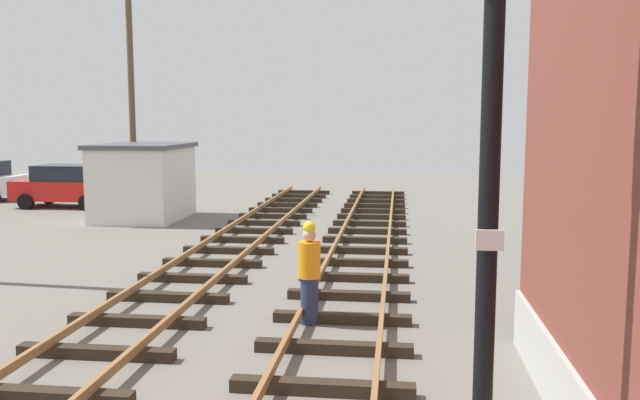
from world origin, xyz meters
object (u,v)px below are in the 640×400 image
(control_hut, at_px, (143,181))
(parked_car_red, at_px, (67,186))
(utility_pole_far, at_px, (131,90))
(signal_mast, at_px, (492,119))
(track_worker_foreground, at_px, (309,273))

(control_hut, bearing_deg, parked_car_red, 148.06)
(control_hut, distance_m, utility_pole_far, 4.07)
(signal_mast, distance_m, track_worker_foreground, 6.65)
(control_hut, bearing_deg, track_worker_foreground, -56.41)
(parked_car_red, distance_m, track_worker_foreground, 18.82)
(signal_mast, distance_m, parked_car_red, 24.83)
(signal_mast, height_order, parked_car_red, signal_mast)
(utility_pole_far, xyz_separation_m, track_worker_foreground, (8.85, -13.56, -3.85))
(signal_mast, bearing_deg, control_hut, 120.32)
(signal_mast, relative_size, control_hut, 1.55)
(track_worker_foreground, bearing_deg, signal_mast, -67.21)
(signal_mast, xyz_separation_m, control_hut, (-10.06, 17.21, -2.28))
(signal_mast, bearing_deg, utility_pole_far, 120.33)
(track_worker_foreground, bearing_deg, utility_pole_far, 123.14)
(parked_car_red, bearing_deg, track_worker_foreground, -49.82)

